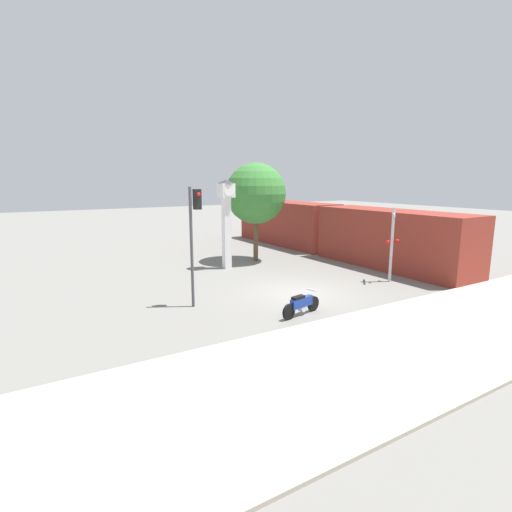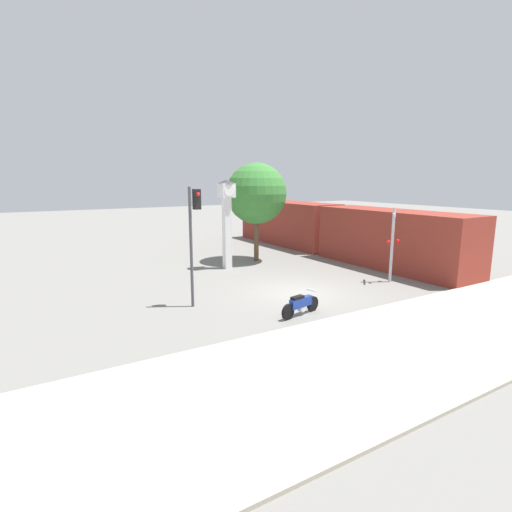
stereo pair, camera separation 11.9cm
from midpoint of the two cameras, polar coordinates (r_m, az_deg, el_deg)
The scene contains 8 objects.
ground_plane at distance 18.60m, azimuth 6.12°, elevation -5.27°, with size 120.00×120.00×0.00m, color slate.
sidewalk_strip at distance 14.24m, azimuth 22.48°, elevation -10.99°, with size 36.00×6.00×0.10m.
motorcycle at distance 15.53m, azimuth 6.62°, elevation -6.88°, with size 2.03×0.62×0.91m.
clock_tower at distance 23.12m, azimuth -4.06°, elevation 6.37°, with size 0.96×0.96×5.14m.
freight_train at distance 28.44m, azimuth 10.93°, elevation 3.71°, with size 2.80×20.63×3.40m.
traffic_light at distance 16.15m, azimuth -8.69°, elevation 4.24°, with size 0.50×0.35×4.88m.
railroad_crossing_signal at distance 21.20m, azimuth 19.06°, elevation 1.92°, with size 0.90×0.82×3.79m.
street_tree at distance 25.19m, azimuth 0.19°, elevation 8.88°, with size 3.79×3.79×6.18m.
Camera 2 is at (-10.82, -14.22, 5.16)m, focal length 28.00 mm.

